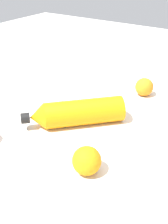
{
  "coord_description": "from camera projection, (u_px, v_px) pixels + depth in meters",
  "views": [
    {
      "loc": [
        -0.62,
        -0.4,
        0.43
      ],
      "look_at": [
        -0.03,
        -0.01,
        0.04
      ],
      "focal_mm": 46.26,
      "sensor_mm": 36.0,
      "label": 1
    }
  ],
  "objects": [
    {
      "name": "folded_napkin",
      "position": [
        158.0,
        81.0,
        1.09
      ],
      "size": [
        0.19,
        0.19,
        0.01
      ],
      "primitive_type": "cube",
      "rotation": [
        0.0,
        0.0,
        -0.25
      ],
      "color": "white",
      "rests_on": "ground_plane"
    },
    {
      "name": "orange_0",
      "position": [
        144.0,
        87.0,
        0.98
      ],
      "size": [
        0.06,
        0.06,
        0.06
      ],
      "primitive_type": "sphere",
      "color": "orange",
      "rests_on": "ground_plane"
    },
    {
      "name": "orange_2",
      "position": [
        87.0,
        161.0,
        0.63
      ],
      "size": [
        0.07,
        0.07,
        0.07
      ],
      "primitive_type": "sphere",
      "color": "orange",
      "rests_on": "ground_plane"
    },
    {
      "name": "water_bottle",
      "position": [
        76.0,
        113.0,
        0.81
      ],
      "size": [
        0.24,
        0.23,
        0.07
      ],
      "rotation": [
        0.0,
        0.0,
        2.38
      ],
      "color": "orange",
      "rests_on": "ground_plane"
    },
    {
      "name": "ground_plane",
      "position": [
        88.0,
        118.0,
        0.86
      ],
      "size": [
        2.4,
        2.4,
        0.0
      ],
      "primitive_type": "plane",
      "color": "silver"
    }
  ]
}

